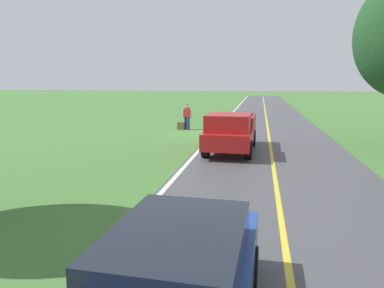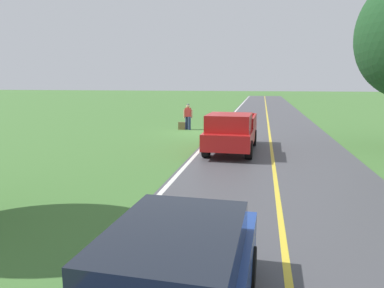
{
  "view_description": "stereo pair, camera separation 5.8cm",
  "coord_description": "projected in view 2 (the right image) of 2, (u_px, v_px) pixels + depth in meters",
  "views": [
    {
      "loc": [
        -3.71,
        22.04,
        3.21
      ],
      "look_at": [
        -1.66,
        11.29,
        1.28
      ],
      "focal_mm": 33.37,
      "sensor_mm": 36.0,
      "label": 1
    },
    {
      "loc": [
        -3.76,
        22.03,
        3.21
      ],
      "look_at": [
        -1.66,
        11.29,
        1.28
      ],
      "focal_mm": 33.37,
      "sensor_mm": 36.0,
      "label": 2
    }
  ],
  "objects": [
    {
      "name": "suitcase_carried",
      "position": [
        182.0,
        126.0,
        24.0
      ],
      "size": [
        0.47,
        0.24,
        0.51
      ],
      "primitive_type": "cube",
      "rotation": [
        0.0,
        0.0,
        1.65
      ],
      "color": "brown",
      "rests_on": "ground"
    },
    {
      "name": "lane_centre_line",
      "position": [
        270.0,
        135.0,
        21.75
      ],
      "size": [
        0.14,
        117.6,
        0.0
      ],
      "primitive_type": "cube",
      "color": "gold",
      "rests_on": "ground"
    },
    {
      "name": "sedan_ahead_same_lane",
      "position": [
        172.0,
        282.0,
        4.41
      ],
      "size": [
        2.05,
        4.46,
        1.41
      ],
      "color": "navy",
      "rests_on": "ground"
    },
    {
      "name": "hitchhiker_walking",
      "position": [
        188.0,
        115.0,
        23.91
      ],
      "size": [
        0.62,
        0.51,
        1.75
      ],
      "color": "navy",
      "rests_on": "ground"
    },
    {
      "name": "road_surface",
      "position": [
        270.0,
        135.0,
        21.75
      ],
      "size": [
        7.02,
        120.0,
        0.0
      ],
      "primitive_type": "cube",
      "color": "#47474C",
      "rests_on": "ground"
    },
    {
      "name": "pickup_truck_passing",
      "position": [
        231.0,
        131.0,
        16.29
      ],
      "size": [
        2.22,
        5.46,
        1.82
      ],
      "color": "#B21919",
      "rests_on": "ground"
    },
    {
      "name": "lane_edge_line",
      "position": [
        215.0,
        133.0,
        22.38
      ],
      "size": [
        0.16,
        117.6,
        0.0
      ],
      "primitive_type": "cube",
      "color": "silver",
      "rests_on": "ground"
    },
    {
      "name": "ground_plane",
      "position": [
        201.0,
        133.0,
        22.56
      ],
      "size": [
        200.0,
        200.0,
        0.0
      ],
      "primitive_type": "plane",
      "color": "#427033"
    }
  ]
}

